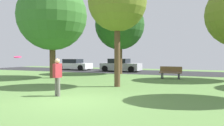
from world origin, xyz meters
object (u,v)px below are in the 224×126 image
at_px(parked_car_white, 74,65).
at_px(park_bench, 171,73).
at_px(maple_tree_near, 117,3).
at_px(person_catcher, 57,76).
at_px(oak_tree_right, 120,25).
at_px(maple_tree_far, 52,16).
at_px(frisbee_disc, 18,57).
at_px(parked_car_silver, 121,66).

height_order(parked_car_white, park_bench, parked_car_white).
distance_m(maple_tree_near, person_catcher, 5.45).
bearing_deg(maple_tree_near, oak_tree_right, 111.20).
height_order(maple_tree_far, maple_tree_near, maple_tree_far).
xyz_separation_m(oak_tree_right, person_catcher, (2.07, -12.10, -3.64)).
bearing_deg(maple_tree_near, frisbee_disc, -108.25).
bearing_deg(park_bench, frisbee_disc, 71.26).
bearing_deg(parked_car_white, maple_tree_far, -66.09).
xyz_separation_m(frisbee_disc, parked_car_white, (-8.73, 17.14, -1.06)).
distance_m(frisbee_disc, parked_car_white, 19.27).
xyz_separation_m(maple_tree_near, parked_car_silver, (-4.37, 11.41, -3.96)).
xyz_separation_m(parked_car_white, parked_car_silver, (6.12, -0.38, 0.04)).
xyz_separation_m(maple_tree_far, frisbee_disc, (4.65, -7.94, -3.06)).
bearing_deg(maple_tree_far, parked_car_white, 113.91).
distance_m(parked_car_white, park_bench, 13.91).
xyz_separation_m(maple_tree_far, person_catcher, (5.27, -6.39, -3.85)).
xyz_separation_m(person_catcher, parked_car_white, (-9.35, 15.60, -0.27)).
height_order(frisbee_disc, parked_car_white, frisbee_disc).
distance_m(maple_tree_far, parked_car_silver, 9.94).
relative_size(oak_tree_right, parked_car_silver, 1.62).
height_order(maple_tree_far, oak_tree_right, maple_tree_far).
height_order(frisbee_disc, park_bench, frisbee_disc).
bearing_deg(parked_car_white, maple_tree_near, -48.32).
xyz_separation_m(parked_car_silver, park_bench, (6.30, -5.86, -0.17)).
bearing_deg(person_catcher, parked_car_silver, -146.10).
height_order(maple_tree_far, frisbee_disc, maple_tree_far).
bearing_deg(maple_tree_near, park_bench, 70.78).
bearing_deg(parked_car_silver, maple_tree_far, -103.03).
bearing_deg(parked_car_silver, park_bench, -42.94).
relative_size(oak_tree_right, park_bench, 4.25).
relative_size(parked_car_white, park_bench, 2.51).
relative_size(maple_tree_far, frisbee_disc, 19.99).
xyz_separation_m(maple_tree_far, maple_tree_near, (6.41, -2.58, -0.12)).
bearing_deg(frisbee_disc, park_bench, 71.26).
xyz_separation_m(person_catcher, frisbee_disc, (-0.62, -1.55, 0.79)).
distance_m(person_catcher, parked_car_silver, 15.56).
bearing_deg(park_bench, person_catcher, 71.80).
bearing_deg(oak_tree_right, person_catcher, -80.28).
distance_m(maple_tree_far, parked_car_white, 10.88).
distance_m(oak_tree_right, person_catcher, 12.81).
xyz_separation_m(oak_tree_right, park_bench, (5.15, -2.75, -4.05)).
height_order(oak_tree_right, maple_tree_near, oak_tree_right).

